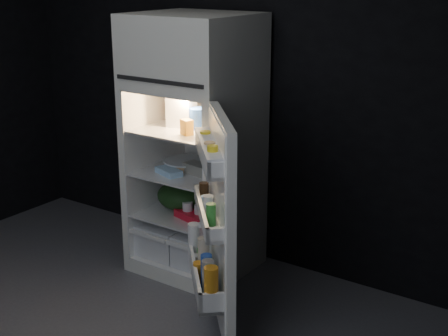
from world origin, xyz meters
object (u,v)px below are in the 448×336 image
Objects in this scene: egg_carton at (203,170)px; yogurt_tray at (195,216)px; fridge_door at (217,225)px; milk_jug at (181,108)px; refrigerator at (196,137)px.

egg_carton is 0.32m from yogurt_tray.
milk_jug is at bearing 139.25° from fridge_door.
fridge_door is 4.44× the size of yogurt_tray.
milk_jug is (-0.74, 0.64, 0.46)m from fridge_door.
yogurt_tray is at bearing -58.71° from refrigerator.
yogurt_tray is at bearing -50.64° from milk_jug.
milk_jug is 0.84× the size of egg_carton.
egg_carton is at bearing 132.12° from fridge_door.
refrigerator is 0.95m from fridge_door.
milk_jug is (-0.11, -0.02, 0.19)m from refrigerator.
fridge_door is at bearing -29.08° from yogurt_tray.
refrigerator is at bearing 133.84° from fridge_door.
yogurt_tray is (-0.02, -0.07, -0.31)m from egg_carton.
refrigerator is 6.25× the size of egg_carton.
milk_jug reaches higher than egg_carton.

